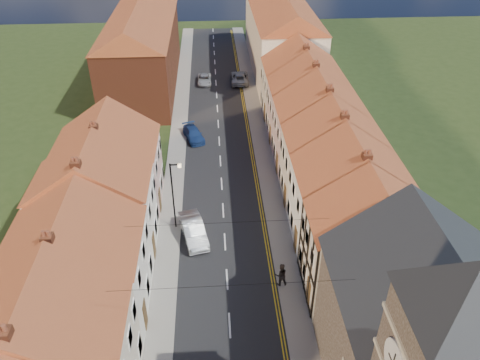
{
  "coord_description": "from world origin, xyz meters",
  "views": [
    {
      "loc": [
        -0.59,
        -9.53,
        24.54
      ],
      "look_at": [
        1.4,
        21.38,
        3.5
      ],
      "focal_mm": 35.0,
      "sensor_mm": 36.0,
      "label": 1
    }
  ],
  "objects_px": {
    "church": "(436,350)",
    "car_far": "(193,134)",
    "lamppost": "(174,192)",
    "car_mid": "(193,230)",
    "car_distant": "(204,79)",
    "pedestrian_right_b": "(281,275)",
    "car_distant_b": "(240,78)"
  },
  "relations": [
    {
      "from": "car_mid",
      "to": "car_distant",
      "type": "xyz_separation_m",
      "value": [
        0.91,
        31.31,
        -0.22
      ]
    },
    {
      "from": "car_distant",
      "to": "pedestrian_right_b",
      "type": "relative_size",
      "value": 2.13
    },
    {
      "from": "church",
      "to": "lamppost",
      "type": "height_order",
      "value": "church"
    },
    {
      "from": "pedestrian_right_b",
      "to": "lamppost",
      "type": "bearing_deg",
      "value": -46.63
    },
    {
      "from": "church",
      "to": "car_distant_b",
      "type": "height_order",
      "value": "church"
    },
    {
      "from": "car_distant",
      "to": "car_mid",
      "type": "bearing_deg",
      "value": -91.16
    },
    {
      "from": "car_far",
      "to": "car_distant_b",
      "type": "distance_m",
      "value": 16.43
    },
    {
      "from": "car_mid",
      "to": "car_distant",
      "type": "height_order",
      "value": "car_mid"
    },
    {
      "from": "church",
      "to": "car_far",
      "type": "relative_size",
      "value": 3.77
    },
    {
      "from": "car_far",
      "to": "car_mid",
      "type": "bearing_deg",
      "value": -106.48
    },
    {
      "from": "church",
      "to": "car_mid",
      "type": "relative_size",
      "value": 3.33
    },
    {
      "from": "church",
      "to": "lamppost",
      "type": "xyz_separation_m",
      "value": [
        -13.17,
        16.68,
        -2.34
      ]
    },
    {
      "from": "lamppost",
      "to": "car_far",
      "type": "distance_m",
      "value": 15.01
    },
    {
      "from": "church",
      "to": "car_mid",
      "type": "bearing_deg",
      "value": 127.52
    },
    {
      "from": "lamppost",
      "to": "car_distant_b",
      "type": "bearing_deg",
      "value": 76.84
    },
    {
      "from": "lamppost",
      "to": "pedestrian_right_b",
      "type": "distance_m",
      "value": 10.43
    },
    {
      "from": "lamppost",
      "to": "church",
      "type": "bearing_deg",
      "value": -51.7
    },
    {
      "from": "car_mid",
      "to": "car_distant_b",
      "type": "relative_size",
      "value": 0.93
    },
    {
      "from": "car_mid",
      "to": "car_far",
      "type": "height_order",
      "value": "car_mid"
    },
    {
      "from": "church",
      "to": "car_distant_b",
      "type": "xyz_separation_m",
      "value": [
        -6.16,
        46.68,
        -5.2
      ]
    },
    {
      "from": "church",
      "to": "lamppost",
      "type": "relative_size",
      "value": 2.53
    },
    {
      "from": "church",
      "to": "car_mid",
      "type": "xyz_separation_m",
      "value": [
        -11.8,
        15.37,
        -5.12
      ]
    },
    {
      "from": "church",
      "to": "car_distant",
      "type": "xyz_separation_m",
      "value": [
        -10.89,
        46.68,
        -5.34
      ]
    },
    {
      "from": "church",
      "to": "lamppost",
      "type": "distance_m",
      "value": 21.38
    },
    {
      "from": "pedestrian_right_b",
      "to": "car_distant",
      "type": "bearing_deg",
      "value": -86.51
    },
    {
      "from": "car_mid",
      "to": "car_distant",
      "type": "distance_m",
      "value": 31.32
    },
    {
      "from": "lamppost",
      "to": "car_mid",
      "type": "distance_m",
      "value": 3.37
    },
    {
      "from": "car_mid",
      "to": "pedestrian_right_b",
      "type": "height_order",
      "value": "pedestrian_right_b"
    },
    {
      "from": "lamppost",
      "to": "car_distant_b",
      "type": "relative_size",
      "value": 1.23
    },
    {
      "from": "car_distant",
      "to": "pedestrian_right_b",
      "type": "bearing_deg",
      "value": -81.38
    },
    {
      "from": "car_distant_b",
      "to": "car_distant",
      "type": "bearing_deg",
      "value": 2.0
    },
    {
      "from": "pedestrian_right_b",
      "to": "car_far",
      "type": "bearing_deg",
      "value": -77.94
    }
  ]
}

